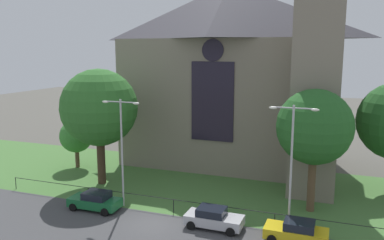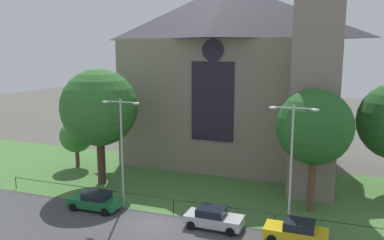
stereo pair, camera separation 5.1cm
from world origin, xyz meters
name	(u,v)px [view 1 (the left image)]	position (x,y,z in m)	size (l,w,h in m)	color
ground	(196,183)	(0.00, 10.00, 0.00)	(160.00, 160.00, 0.00)	#56544C
road_asphalt	(139,235)	(0.00, -2.00, 0.00)	(120.00, 8.00, 0.01)	#424244
grass_verge	(189,189)	(0.00, 8.00, 0.00)	(120.00, 20.00, 0.01)	#477538
church_building	(234,73)	(1.53, 18.12, 10.27)	(23.20, 16.20, 26.00)	gray
iron_railing	(174,201)	(0.75, 2.50, 0.98)	(32.04, 0.07, 1.13)	black
tree_right_near	(315,127)	(10.97, 6.72, 6.88)	(5.96, 5.96, 9.90)	brown
tree_left_near	(99,108)	(-8.58, 6.70, 7.44)	(7.31, 7.31, 11.13)	#423021
tree_left_far	(76,136)	(-14.10, 10.40, 3.51)	(3.60, 3.60, 5.34)	brown
streetlamp_near	(122,140)	(-3.72, 2.40, 5.62)	(3.37, 0.26, 8.93)	#B2B2B7
streetlamp_far	(292,154)	(9.75, 2.40, 5.72)	(3.37, 0.26, 9.12)	#B2B2B7
parked_car_green	(95,201)	(-5.48, 0.92, 0.74)	(4.22, 2.07, 1.51)	#196033
parked_car_silver	(214,218)	(4.54, 1.01, 0.74)	(4.22, 2.05, 1.51)	#B7B7BC
parked_car_yellow	(297,231)	(10.47, 0.86, 0.74)	(4.22, 2.06, 1.51)	gold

